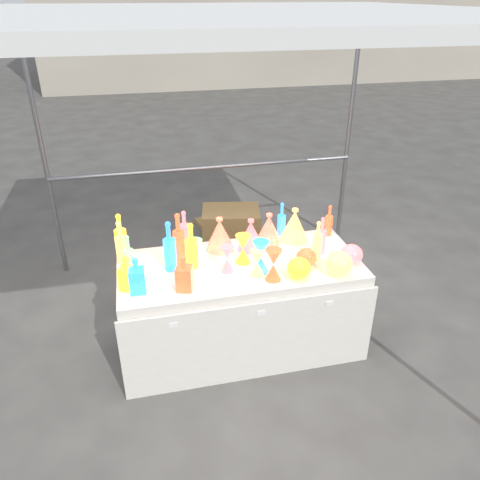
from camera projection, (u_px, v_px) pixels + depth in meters
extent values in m
plane|color=#62605B|center=(240.00, 342.00, 3.84)|extent=(80.00, 80.00, 0.00)
cylinder|color=gray|center=(44.00, 158.00, 4.27)|extent=(0.04, 0.04, 2.40)
cylinder|color=gray|center=(348.00, 138.00, 4.86)|extent=(0.04, 0.04, 2.40)
cube|color=white|center=(240.00, 14.00, 2.70)|extent=(3.15, 3.15, 0.06)
cylinder|color=gray|center=(207.00, 168.00, 4.64)|extent=(3.00, 0.04, 0.04)
cube|color=white|center=(240.00, 305.00, 3.67)|extent=(1.80, 0.80, 0.75)
cube|color=white|center=(253.00, 342.00, 3.33)|extent=(1.84, 0.02, 0.68)
cube|color=white|center=(173.00, 325.00, 3.08)|extent=(0.06, 0.00, 0.03)
cube|color=white|center=(261.00, 313.00, 3.20)|extent=(0.06, 0.00, 0.03)
cube|color=white|center=(329.00, 303.00, 3.30)|extent=(0.06, 0.00, 0.03)
cube|color=#A37D49|center=(231.00, 229.00, 5.17)|extent=(0.69, 0.56, 0.45)
cube|color=#A37D49|center=(227.00, 222.00, 5.76)|extent=(0.77, 0.63, 0.06)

